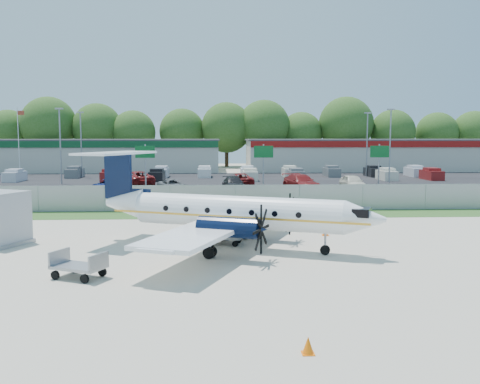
{
  "coord_description": "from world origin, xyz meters",
  "views": [
    {
      "loc": [
        -1.55,
        -26.96,
        5.77
      ],
      "look_at": [
        0.0,
        6.0,
        2.3
      ],
      "focal_mm": 40.0,
      "sensor_mm": 36.0,
      "label": 1
    }
  ],
  "objects_px": {
    "pushback_tug": "(210,227)",
    "baggage_cart_far": "(226,237)",
    "baggage_cart_near": "(79,266)",
    "aircraft": "(231,212)"
  },
  "relations": [
    {
      "from": "baggage_cart_near",
      "to": "baggage_cart_far",
      "type": "height_order",
      "value": "baggage_cart_near"
    },
    {
      "from": "aircraft",
      "to": "pushback_tug",
      "type": "distance_m",
      "value": 3.19
    },
    {
      "from": "pushback_tug",
      "to": "baggage_cart_near",
      "type": "xyz_separation_m",
      "value": [
        -5.28,
        -8.33,
        -0.1
      ]
    },
    {
      "from": "pushback_tug",
      "to": "baggage_cart_near",
      "type": "relative_size",
      "value": 1.07
    },
    {
      "from": "pushback_tug",
      "to": "baggage_cart_far",
      "type": "distance_m",
      "value": 2.05
    },
    {
      "from": "baggage_cart_far",
      "to": "aircraft",
      "type": "bearing_deg",
      "value": -72.15
    },
    {
      "from": "pushback_tug",
      "to": "baggage_cart_far",
      "type": "height_order",
      "value": "pushback_tug"
    },
    {
      "from": "pushback_tug",
      "to": "baggage_cart_far",
      "type": "xyz_separation_m",
      "value": [
        0.83,
        -1.87,
        -0.17
      ]
    },
    {
      "from": "aircraft",
      "to": "baggage_cart_far",
      "type": "bearing_deg",
      "value": 107.85
    },
    {
      "from": "baggage_cart_far",
      "to": "baggage_cart_near",
      "type": "bearing_deg",
      "value": -133.38
    }
  ]
}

